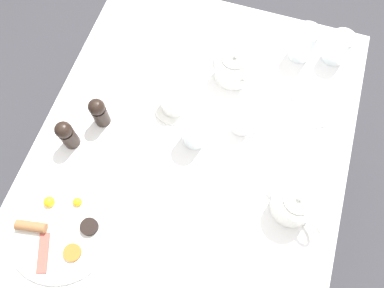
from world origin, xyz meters
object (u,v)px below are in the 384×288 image
breakfast_plate (61,227)px  water_glass_short (304,43)px  teapot_near (233,67)px  teapot_far (295,204)px  fork_by_plate (150,52)px  creamer_jug (243,123)px  water_glass_tall (338,48)px  teacup_with_saucer_right (173,103)px  wine_glass_spare (194,131)px  napkin_folded (308,108)px  pepper_grinder (67,134)px  knife_by_plate (156,206)px  salt_grinder (99,112)px

breakfast_plate → water_glass_short: (0.53, 0.79, 0.05)m
teapot_near → teapot_far: size_ratio=0.95×
water_glass_short → fork_by_plate: water_glass_short is taller
breakfast_plate → creamer_jug: 0.62m
breakfast_plate → water_glass_tall: size_ratio=2.85×
water_glass_tall → creamer_jug: bearing=-123.6°
teacup_with_saucer_right → creamer_jug: 0.23m
teacup_with_saucer_right → water_glass_short: water_glass_short is taller
wine_glass_spare → creamer_jug: (0.13, 0.08, -0.02)m
water_glass_short → napkin_folded: 0.22m
pepper_grinder → napkin_folded: pepper_grinder is taller
teapot_far → knife_by_plate: bearing=54.4°
teacup_with_saucer_right → fork_by_plate: size_ratio=0.73×
breakfast_plate → teapot_near: size_ratio=1.89×
teapot_near → teapot_far: (0.28, -0.39, 0.00)m
creamer_jug → fork_by_plate: size_ratio=0.51×
pepper_grinder → breakfast_plate: bearing=-72.3°
wine_glass_spare → creamer_jug: wine_glass_spare is taller
water_glass_short → salt_grinder: bearing=-141.2°
napkin_folded → creamer_jug: bearing=-145.4°
knife_by_plate → breakfast_plate: bearing=-149.8°
napkin_folded → breakfast_plate: bearing=-135.5°
pepper_grinder → fork_by_plate: size_ratio=0.67×
water_glass_tall → pepper_grinder: 0.92m
teapot_near → fork_by_plate: teapot_near is taller
wine_glass_spare → creamer_jug: bearing=31.8°
breakfast_plate → teacup_with_saucer_right: size_ratio=2.39×
teapot_far → fork_by_plate: 0.70m
water_glass_short → fork_by_plate: 0.52m
water_glass_short → salt_grinder: size_ratio=1.06×
water_glass_tall → napkin_folded: bearing=-101.6°
teacup_with_saucer_right → wine_glass_spare: (0.10, -0.09, 0.03)m
water_glass_short → salt_grinder: water_glass_short is taller
salt_grinder → fork_by_plate: size_ratio=0.67×
water_glass_tall → salt_grinder: 0.81m
fork_by_plate → salt_grinder: bearing=-100.3°
breakfast_plate → water_glass_short: 0.96m
fork_by_plate → teapot_near: bearing=-0.8°
wine_glass_spare → napkin_folded: size_ratio=0.65×
pepper_grinder → salt_grinder: (0.06, 0.10, 0.00)m
salt_grinder → napkin_folded: size_ratio=0.69×
creamer_jug → salt_grinder: size_ratio=0.76×
teacup_with_saucer_right → creamer_jug: teacup_with_saucer_right is taller
fork_by_plate → knife_by_plate: 0.55m
salt_grinder → knife_by_plate: 0.34m
teapot_far → salt_grinder: size_ratio=1.45×
water_glass_tall → fork_by_plate: bearing=-164.4°
napkin_folded → teapot_near: bearing=169.8°
water_glass_tall → fork_by_plate: water_glass_tall is taller
teacup_with_saucer_right → water_glass_short: (0.35, 0.33, 0.03)m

